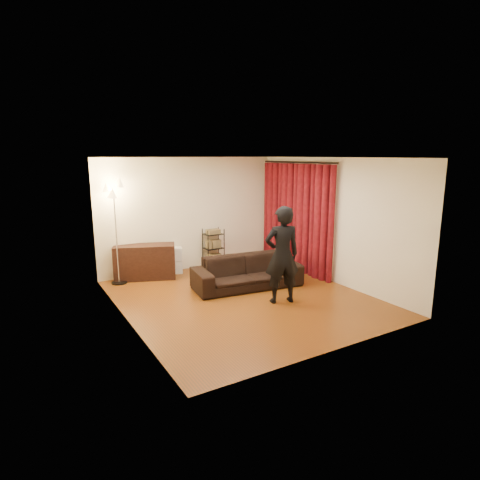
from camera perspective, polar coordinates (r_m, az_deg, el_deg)
floor at (r=7.94m, az=0.49°, el=-8.26°), size 5.00×5.00×0.00m
ceiling at (r=7.44m, az=0.52°, el=11.63°), size 5.00×5.00×0.00m
wall_back at (r=9.77m, az=-7.10°, el=3.69°), size 5.00×0.00×5.00m
wall_front at (r=5.63m, az=13.76°, el=-2.74°), size 5.00×0.00×5.00m
wall_left at (r=6.72m, az=-16.17°, el=-0.50°), size 0.00×5.00×5.00m
wall_right at (r=8.93m, az=12.98°, el=2.69°), size 0.00×5.00×5.00m
curtain_rod at (r=9.60m, az=8.20°, el=10.89°), size 0.04×2.65×0.04m
curtain at (r=9.70m, az=7.88°, el=3.16°), size 0.22×2.65×2.55m
sofa at (r=8.47m, az=1.03°, el=-4.57°), size 2.36×1.17×0.66m
person at (r=7.51m, az=5.99°, el=-2.13°), size 0.77×0.61×1.84m
media_cabinet at (r=9.29m, az=-13.37°, el=-3.04°), size 1.43×0.94×0.78m
storage_boxes at (r=9.61m, az=-9.31°, el=-2.86°), size 0.45×0.41×0.61m
wire_shelf at (r=9.94m, az=-3.80°, el=-1.17°), size 0.49×0.38×0.97m
floor_lamp at (r=8.93m, az=-17.21°, el=0.85°), size 0.49×0.49×2.21m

